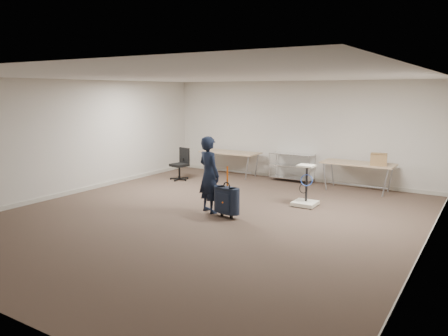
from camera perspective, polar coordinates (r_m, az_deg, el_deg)
The scene contains 10 objects.
ground at distance 8.93m, azimuth -2.00°, elevation -6.40°, with size 9.00×9.00×0.00m, color #403227.
room_shell at distance 10.05m, azimuth 2.43°, elevation -4.23°, with size 8.00×9.00×9.00m.
folding_table_left at distance 13.04m, azimuth 0.79°, elevation 1.91°, with size 1.80×0.75×0.73m.
folding_table_right at distance 11.56m, azimuth 17.10°, elevation 0.40°, with size 1.80×0.75×0.73m.
wire_shelf at distance 12.44m, azimuth 8.88°, elevation 0.28°, with size 1.22×0.47×0.80m.
person at distance 9.11m, azimuth -1.96°, elevation -0.86°, with size 0.59×0.38×1.61m, color black.
suitcase at distance 8.79m, azimuth 0.36°, elevation -4.25°, with size 0.41×0.27×1.05m.
office_chair at distance 12.59m, azimuth -5.72°, elevation -0.29°, with size 0.55×0.55×0.91m.
equipment_cart at distance 9.86m, azimuth 10.57°, elevation -3.52°, with size 0.51×0.51×0.93m.
cardboard_box at distance 11.33m, azimuth 19.56°, elevation 1.08°, with size 0.38×0.29×0.29m, color #A3714C.
Camera 1 is at (4.81, -7.08, 2.53)m, focal length 35.00 mm.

